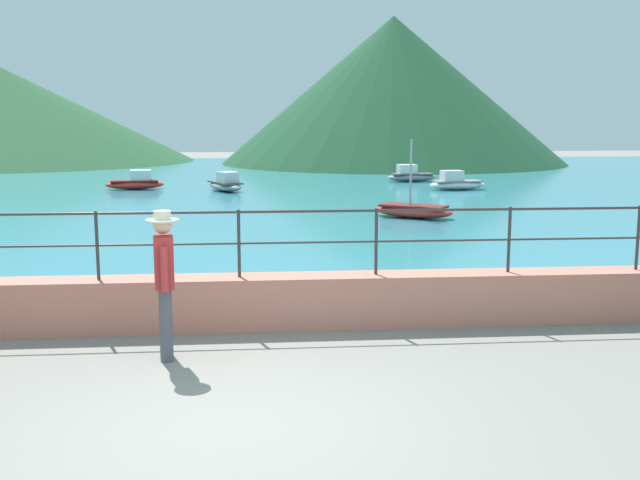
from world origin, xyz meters
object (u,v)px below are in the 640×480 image
boat_4 (226,184)px  boat_0 (413,210)px  person_walking (164,277)px  boat_3 (456,183)px  boat_2 (136,182)px  boat_1 (411,175)px

boat_4 → boat_0: bearing=-56.6°
person_walking → boat_4: 20.31m
boat_0 → boat_4: size_ratio=0.98×
person_walking → boat_4: size_ratio=0.71×
boat_4 → boat_3: bearing=-1.1°
boat_2 → boat_4: bearing=-17.6°
boat_3 → boat_4: 9.10m
boat_3 → boat_0: bearing=-113.0°
boat_0 → boat_4: bearing=123.4°
person_walking → boat_1: person_walking is taller
boat_3 → person_walking: bearing=-114.1°
boat_0 → boat_1: (2.57, 12.41, 0.06)m
boat_2 → boat_3: (12.71, -1.32, 0.00)m
person_walking → boat_0: size_ratio=0.73×
boat_0 → boat_2: bearing=133.7°
boat_4 → boat_2: bearing=162.4°
boat_2 → boat_4: (3.61, -1.14, 0.00)m
person_walking → boat_4: person_walking is taller
boat_2 → boat_3: bearing=-5.9°
boat_4 → boat_1: bearing=25.9°
person_walking → boat_1: bearing=71.6°
boat_2 → boat_0: bearing=-46.3°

